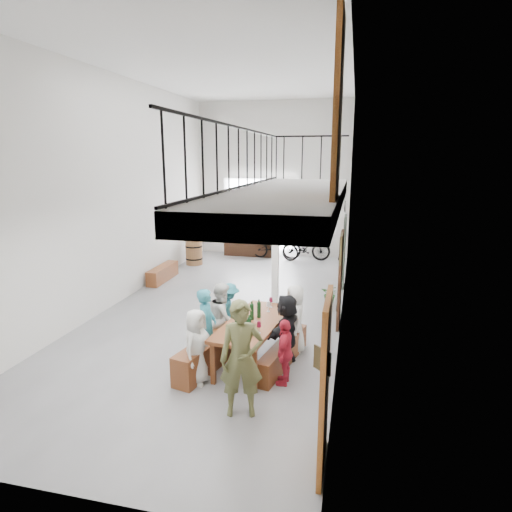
% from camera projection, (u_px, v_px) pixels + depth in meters
% --- Properties ---
extents(floor, '(12.00, 12.00, 0.00)m').
position_uv_depth(floor, '(225.00, 308.00, 10.34)').
color(floor, slate).
rests_on(floor, ground).
extents(room_walls, '(12.00, 12.00, 12.00)m').
position_uv_depth(room_walls, '(223.00, 158.00, 9.53)').
color(room_walls, silver).
rests_on(room_walls, ground).
extents(gateway_portal, '(2.80, 0.08, 2.80)m').
position_uv_depth(gateway_portal, '(262.00, 217.00, 15.74)').
color(gateway_portal, white).
rests_on(gateway_portal, ground).
extents(right_wall_decor, '(0.07, 8.28, 5.07)m').
position_uv_depth(right_wall_decor, '(339.00, 263.00, 7.58)').
color(right_wall_decor, '#A66A2B').
rests_on(right_wall_decor, ground).
extents(balcony, '(1.52, 5.62, 4.00)m').
position_uv_depth(balcony, '(289.00, 200.00, 6.26)').
color(balcony, white).
rests_on(balcony, ground).
extents(tasting_table, '(1.12, 2.16, 0.79)m').
position_uv_depth(tasting_table, '(254.00, 326.00, 7.44)').
color(tasting_table, brown).
rests_on(tasting_table, ground).
extents(bench_inner, '(0.87, 2.26, 0.51)m').
position_uv_depth(bench_inner, '(217.00, 348.00, 7.61)').
color(bench_inner, brown).
rests_on(bench_inner, ground).
extents(bench_wall, '(0.62, 1.86, 0.43)m').
position_uv_depth(bench_wall, '(283.00, 353.00, 7.49)').
color(bench_wall, brown).
rests_on(bench_wall, ground).
extents(tableware, '(0.42, 1.39, 0.35)m').
position_uv_depth(tableware, '(253.00, 315.00, 7.28)').
color(tableware, black).
rests_on(tableware, tasting_table).
extents(side_bench, '(0.34, 1.54, 0.43)m').
position_uv_depth(side_bench, '(163.00, 273.00, 12.62)').
color(side_bench, brown).
rests_on(side_bench, ground).
extents(oak_barrel, '(0.57, 0.57, 0.84)m').
position_uv_depth(oak_barrel, '(194.00, 252.00, 14.46)').
color(oak_barrel, brown).
rests_on(oak_barrel, ground).
extents(serving_counter, '(1.82, 0.51, 0.96)m').
position_uv_depth(serving_counter, '(249.00, 243.00, 15.76)').
color(serving_counter, '#392012').
rests_on(serving_counter, ground).
extents(counter_bottles, '(1.58, 0.11, 0.28)m').
position_uv_depth(counter_bottles, '(250.00, 226.00, 15.64)').
color(counter_bottles, black).
rests_on(counter_bottles, serving_counter).
extents(guest_left_a, '(0.49, 0.66, 1.24)m').
position_uv_depth(guest_left_a, '(196.00, 346.00, 6.83)').
color(guest_left_a, silver).
rests_on(guest_left_a, ground).
extents(guest_left_b, '(0.40, 0.54, 1.38)m').
position_uv_depth(guest_left_b, '(207.00, 327.00, 7.44)').
color(guest_left_b, teal).
rests_on(guest_left_b, ground).
extents(guest_left_c, '(0.65, 0.75, 1.33)m').
position_uv_depth(guest_left_c, '(223.00, 318.00, 7.93)').
color(guest_left_c, silver).
rests_on(guest_left_c, ground).
extents(guest_left_d, '(0.43, 0.73, 1.13)m').
position_uv_depth(guest_left_d, '(230.00, 311.00, 8.58)').
color(guest_left_d, teal).
rests_on(guest_left_d, ground).
extents(guest_right_a, '(0.30, 0.65, 1.09)m').
position_uv_depth(guest_right_a, '(285.00, 352.00, 6.80)').
color(guest_right_a, red).
rests_on(guest_right_a, ground).
extents(guest_right_b, '(0.65, 1.25, 1.29)m').
position_uv_depth(guest_right_b, '(286.00, 330.00, 7.41)').
color(guest_right_b, black).
rests_on(guest_right_b, ground).
extents(guest_right_c, '(0.62, 0.74, 1.28)m').
position_uv_depth(guest_right_c, '(295.00, 319.00, 7.95)').
color(guest_right_c, silver).
rests_on(guest_right_c, ground).
extents(host_standing, '(0.69, 0.54, 1.69)m').
position_uv_depth(host_standing, '(241.00, 359.00, 5.93)').
color(host_standing, brown).
rests_on(host_standing, ground).
extents(potted_plant, '(0.50, 0.46, 0.48)m').
position_uv_depth(potted_plant, '(330.00, 294.00, 10.67)').
color(potted_plant, '#174D16').
rests_on(potted_plant, ground).
extents(bicycle_near, '(1.85, 0.96, 0.92)m').
position_uv_depth(bicycle_near, '(275.00, 246.00, 15.19)').
color(bicycle_near, black).
rests_on(bicycle_near, ground).
extents(bicycle_far, '(1.70, 0.55, 1.01)m').
position_uv_depth(bicycle_far, '(306.00, 246.00, 15.04)').
color(bicycle_far, black).
rests_on(bicycle_far, ground).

